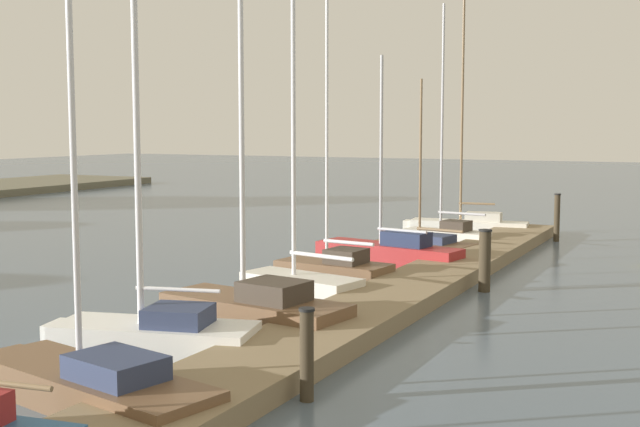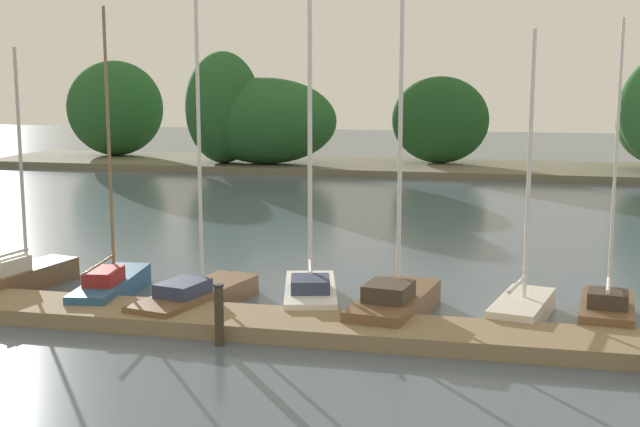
% 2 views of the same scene
% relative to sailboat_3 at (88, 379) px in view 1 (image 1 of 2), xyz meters
% --- Properties ---
extents(dock_pier, '(30.02, 1.80, 0.35)m').
position_rel_sailboat_3_xyz_m(dock_pier, '(5.97, -1.43, -0.19)').
color(dock_pier, '#847051').
rests_on(dock_pier, ground).
extents(sailboat_3, '(2.04, 4.40, 7.86)m').
position_rel_sailboat_3_xyz_m(sailboat_3, '(0.00, 0.00, 0.00)').
color(sailboat_3, brown).
rests_on(sailboat_3, ground).
extents(sailboat_4, '(2.00, 3.73, 7.97)m').
position_rel_sailboat_3_xyz_m(sailboat_4, '(2.56, 0.93, 0.06)').
color(sailboat_4, white).
rests_on(sailboat_4, ground).
extents(sailboat_5, '(1.83, 4.09, 8.50)m').
position_rel_sailboat_3_xyz_m(sailboat_5, '(4.75, 0.29, 0.07)').
color(sailboat_5, brown).
rests_on(sailboat_5, ground).
extents(sailboat_6, '(1.60, 3.05, 6.56)m').
position_rel_sailboat_3_xyz_m(sailboat_6, '(7.62, 0.82, 0.01)').
color(sailboat_6, silver).
rests_on(sailboat_6, ground).
extents(sailboat_7, '(1.44, 3.03, 6.78)m').
position_rel_sailboat_3_xyz_m(sailboat_7, '(9.47, 0.84, 0.00)').
color(sailboat_7, brown).
rests_on(sailboat_7, ground).
extents(sailboat_8, '(1.67, 4.43, 5.67)m').
position_rel_sailboat_3_xyz_m(sailboat_8, '(12.49, 0.61, 0.02)').
color(sailboat_8, maroon).
rests_on(sailboat_8, ground).
extents(sailboat_9, '(1.72, 3.20, 5.16)m').
position_rel_sailboat_3_xyz_m(sailboat_9, '(14.94, 0.40, -0.11)').
color(sailboat_9, brown).
rests_on(sailboat_9, ground).
extents(sailboat_10, '(1.35, 2.95, 7.56)m').
position_rel_sailboat_3_xyz_m(sailboat_10, '(16.82, 0.36, 0.04)').
color(sailboat_10, silver).
rests_on(sailboat_10, ground).
extents(sailboat_11, '(1.35, 4.39, 8.12)m').
position_rel_sailboat_3_xyz_m(sailboat_11, '(19.94, 0.57, 0.03)').
color(sailboat_11, silver).
rests_on(sailboat_11, ground).
extents(mooring_piling_1, '(0.22, 0.22, 1.30)m').
position_rel_sailboat_3_xyz_m(mooring_piling_1, '(1.47, -2.57, 0.29)').
color(mooring_piling_1, '#3D3323').
rests_on(mooring_piling_1, ground).
extents(mooring_piling_2, '(0.31, 0.31, 1.44)m').
position_rel_sailboat_3_xyz_m(mooring_piling_2, '(10.10, -2.74, 0.36)').
color(mooring_piling_2, '#3D3323').
rests_on(mooring_piling_2, ground).
extents(mooring_piling_3, '(0.22, 0.22, 1.58)m').
position_rel_sailboat_3_xyz_m(mooring_piling_3, '(19.45, -2.65, 0.43)').
color(mooring_piling_3, '#3D3323').
rests_on(mooring_piling_3, ground).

